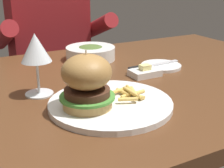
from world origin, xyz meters
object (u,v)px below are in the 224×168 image
diner_person (51,72)px  burger_sandwich (87,81)px  main_plate (111,104)px  bread_plate (161,66)px  wine_glass (36,50)px  soup_bowl (91,53)px  butter_dish (145,72)px  table_knife (150,66)px

diner_person → burger_sandwich: bearing=-101.6°
main_plate → bread_plate: bearing=34.1°
main_plate → burger_sandwich: size_ratio=2.22×
bread_plate → diner_person: (-0.18, 0.66, -0.18)m
diner_person → main_plate: bearing=-97.7°
main_plate → diner_person: size_ratio=0.25×
wine_glass → bread_plate: (0.43, 0.05, -0.11)m
bread_plate → soup_bowl: (-0.17, 0.20, 0.02)m
main_plate → burger_sandwich: (-0.06, -0.00, 0.07)m
butter_dish → soup_bowl: 0.26m
table_knife → diner_person: diner_person is taller
main_plate → burger_sandwich: 0.09m
burger_sandwich → butter_dish: size_ratio=1.47×
main_plate → wine_glass: 0.23m
table_knife → soup_bowl: soup_bowl is taller
main_plate → soup_bowl: soup_bowl is taller
burger_sandwich → diner_person: diner_person is taller
butter_dish → diner_person: bearing=96.7°
bread_plate → diner_person: bearing=105.3°
wine_glass → soup_bowl: size_ratio=0.91×
burger_sandwich → table_knife: (0.31, 0.20, -0.06)m
bread_plate → table_knife: (-0.05, -0.00, 0.01)m
bread_plate → diner_person: diner_person is taller
wine_glass → table_knife: size_ratio=0.80×
diner_person → table_knife: bearing=-78.8°
table_knife → butter_dish: 0.07m
table_knife → diner_person: size_ratio=0.17×
main_plate → soup_bowl: size_ratio=1.67×
burger_sandwich → soup_bowl: burger_sandwich is taller
wine_glass → butter_dish: 0.35m
main_plate → bread_plate: main_plate is taller
wine_glass → diner_person: 0.81m
wine_glass → burger_sandwich: bearing=-66.9°
table_knife → butter_dish: (-0.05, -0.05, -0.00)m
wine_glass → soup_bowl: bearing=43.5°
burger_sandwich → soup_bowl: 0.45m
main_plate → wine_glass: (-0.13, 0.16, 0.11)m
main_plate → burger_sandwich: bearing=-176.0°
wine_glass → bread_plate: size_ratio=1.21×
butter_dish → soup_bowl: bearing=105.5°
burger_sandwich → diner_person: size_ratio=0.11×
table_knife → burger_sandwich: bearing=-146.9°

